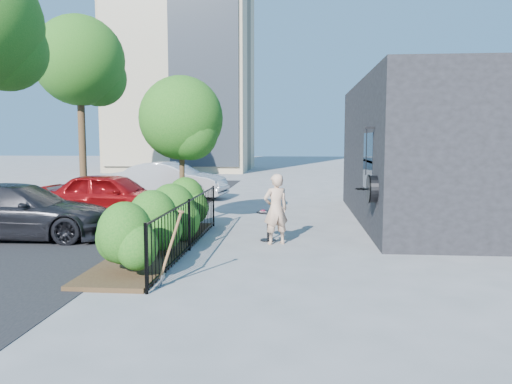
# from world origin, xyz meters

# --- Properties ---
(ground) EXTENTS (120.00, 120.00, 0.00)m
(ground) POSITION_xyz_m (0.00, 0.00, 0.00)
(ground) COLOR gray
(ground) RESTS_ON ground
(shop_building) EXTENTS (6.22, 9.00, 4.00)m
(shop_building) POSITION_xyz_m (5.50, 4.50, 2.00)
(shop_building) COLOR black
(shop_building) RESTS_ON ground
(fence) EXTENTS (0.05, 6.05, 1.10)m
(fence) POSITION_xyz_m (-1.50, 0.00, 0.56)
(fence) COLOR black
(fence) RESTS_ON ground
(planting_bed) EXTENTS (1.30, 6.00, 0.08)m
(planting_bed) POSITION_xyz_m (-2.20, 0.00, 0.04)
(planting_bed) COLOR #382616
(planting_bed) RESTS_ON ground
(shrubs) EXTENTS (1.10, 5.60, 1.24)m
(shrubs) POSITION_xyz_m (-2.10, 0.10, 0.70)
(shrubs) COLOR #155613
(shrubs) RESTS_ON ground
(patio_tree) EXTENTS (2.20, 2.20, 3.94)m
(patio_tree) POSITION_xyz_m (-2.24, 2.76, 2.76)
(patio_tree) COLOR #3F2B19
(patio_tree) RESTS_ON ground
(street) EXTENTS (9.00, 30.00, 0.01)m
(street) POSITION_xyz_m (-7.00, 3.00, 0.00)
(street) COLOR black
(street) RESTS_ON ground
(street_tree_far) EXTENTS (4.40, 4.40, 8.28)m
(street_tree_far) POSITION_xyz_m (-9.94, 13.96, 5.92)
(street_tree_far) COLOR #3F2B19
(street_tree_far) RESTS_ON ground
(cafe_table) EXTENTS (0.54, 0.54, 0.73)m
(cafe_table) POSITION_xyz_m (0.09, 1.18, 0.47)
(cafe_table) COLOR black
(cafe_table) RESTS_ON ground
(woman) EXTENTS (0.68, 0.58, 1.58)m
(woman) POSITION_xyz_m (0.28, 0.82, 0.79)
(woman) COLOR tan
(woman) RESTS_ON ground
(shovel) EXTENTS (0.43, 0.16, 1.27)m
(shovel) POSITION_xyz_m (-1.25, -2.60, 0.56)
(shovel) COLOR brown
(shovel) RESTS_ON ground
(car_red) EXTENTS (4.16, 1.97, 1.37)m
(car_red) POSITION_xyz_m (-4.72, 4.05, 0.69)
(car_red) COLOR maroon
(car_red) RESTS_ON ground
(car_silver) EXTENTS (4.55, 2.09, 1.45)m
(car_silver) POSITION_xyz_m (-4.25, 9.16, 0.72)
(car_silver) COLOR #A5A5AA
(car_silver) RESTS_ON ground
(car_darkgrey) EXTENTS (4.58, 2.09, 1.30)m
(car_darkgrey) POSITION_xyz_m (-5.77, 0.96, 0.65)
(car_darkgrey) COLOR black
(car_darkgrey) RESTS_ON ground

